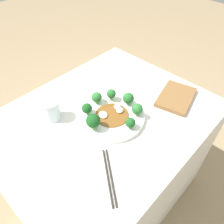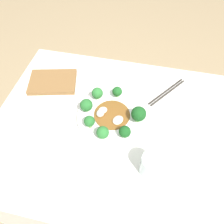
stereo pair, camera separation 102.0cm
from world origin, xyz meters
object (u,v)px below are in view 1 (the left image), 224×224
plate (112,117)px  broccoli_northwest (87,108)px  broccoli_west (93,121)px  broccoli_east (128,98)px  drinking_glass (52,110)px  cutting_board (176,97)px  chopsticks (109,176)px  stirfry_center (113,113)px  broccoli_northeast (111,94)px  broccoli_south (130,123)px  broccoli_southeast (137,109)px  broccoli_north (97,97)px

plate → broccoli_northwest: 0.12m
broccoli_west → broccoli_east: bearing=-1.4°
drinking_glass → cutting_board: (0.48, -0.32, -0.04)m
cutting_board → broccoli_northwest: bearing=149.8°
chopsticks → stirfry_center: bearing=41.2°
broccoli_east → broccoli_northeast: size_ratio=1.02×
broccoli_south → drinking_glass: size_ratio=0.55×
broccoli_northwest → broccoli_south: broccoli_northwest is taller
broccoli_northeast → stirfry_center: broccoli_northeast is taller
stirfry_center → drinking_glass: size_ratio=1.57×
plate → broccoli_northwest: broccoli_northwest is taller
broccoli_southeast → broccoli_north: 0.19m
chopsticks → broccoli_west: bearing=61.1°
broccoli_east → broccoli_northeast: bearing=114.6°
chopsticks → cutting_board: (0.51, 0.05, 0.01)m
plate → drinking_glass: drinking_glass is taller
broccoli_northeast → broccoli_northwest: 0.14m
broccoli_northwest → broccoli_southeast: bearing=-47.7°
broccoli_west → chopsticks: bearing=-118.9°
broccoli_northwest → broccoli_north: bearing=15.2°
broccoli_south → drinking_glass: 0.34m
broccoli_west → chopsticks: 0.22m
broccoli_north → broccoli_northeast: 0.07m
broccoli_north → drinking_glass: size_ratio=0.61×
stirfry_center → drinking_glass: bearing=134.6°
broccoli_west → broccoli_east: 0.21m
plate → broccoli_north: 0.11m
broccoli_southeast → broccoli_northeast: (-0.01, 0.15, 0.00)m
broccoli_north → drinking_glass: bearing=155.7°
plate → stirfry_center: stirfry_center is taller
chopsticks → broccoli_northwest: bearing=62.3°
broccoli_southeast → broccoli_east: 0.08m
plate → chopsticks: (-0.21, -0.19, -0.01)m
broccoli_east → drinking_glass: (-0.28, 0.19, -0.01)m
broccoli_west → broccoli_north: 0.15m
broccoli_east → broccoli_northeast: 0.08m
broccoli_west → drinking_glass: (-0.07, 0.19, -0.02)m
broccoli_north → broccoli_east: (0.09, -0.11, 0.00)m
broccoli_south → chopsticks: 0.23m
broccoli_southeast → cutting_board: bearing=-14.2°
broccoli_south → broccoli_north: bearing=86.9°
plate → broccoli_northeast: bearing=45.5°
broccoli_west → broccoli_south: bearing=-45.4°
plate → chopsticks: plate is taller
broccoli_north → broccoli_south: broccoli_north is taller
broccoli_west → chopsticks: (-0.10, -0.19, -0.06)m
plate → cutting_board: bearing=-23.3°
broccoli_west → broccoli_northeast: size_ratio=1.24×
broccoli_northwest → chopsticks: 0.31m
chopsticks → plate: bearing=41.8°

